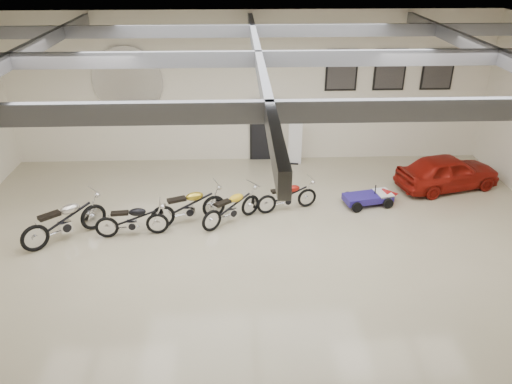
{
  "coord_description": "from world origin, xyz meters",
  "views": [
    {
      "loc": [
        -0.46,
        -10.27,
        6.91
      ],
      "look_at": [
        0.0,
        1.2,
        1.1
      ],
      "focal_mm": 35.0,
      "sensor_mm": 36.0,
      "label": 1
    }
  ],
  "objects_px": {
    "motorcycle_gold": "(188,205)",
    "vintage_car": "(448,172)",
    "banner_stand": "(295,141)",
    "motorcycle_silver": "(64,220)",
    "go_kart": "(373,195)",
    "motorcycle_black": "(132,219)",
    "motorcycle_yellow": "(231,207)",
    "motorcycle_red": "(287,196)"
  },
  "relations": [
    {
      "from": "motorcycle_gold",
      "to": "vintage_car",
      "type": "height_order",
      "value": "vintage_car"
    },
    {
      "from": "banner_stand",
      "to": "motorcycle_silver",
      "type": "xyz_separation_m",
      "value": [
        -6.4,
        -4.63,
        -0.27
      ]
    },
    {
      "from": "banner_stand",
      "to": "motorcycle_gold",
      "type": "distance_m",
      "value": 5.12
    },
    {
      "from": "banner_stand",
      "to": "go_kart",
      "type": "bearing_deg",
      "value": -46.58
    },
    {
      "from": "go_kart",
      "to": "vintage_car",
      "type": "xyz_separation_m",
      "value": [
        2.56,
        0.98,
        0.24
      ]
    },
    {
      "from": "motorcycle_silver",
      "to": "motorcycle_black",
      "type": "bearing_deg",
      "value": -36.35
    },
    {
      "from": "motorcycle_silver",
      "to": "motorcycle_yellow",
      "type": "bearing_deg",
      "value": -31.39
    },
    {
      "from": "motorcycle_gold",
      "to": "motorcycle_red",
      "type": "height_order",
      "value": "motorcycle_gold"
    },
    {
      "from": "motorcycle_silver",
      "to": "go_kart",
      "type": "xyz_separation_m",
      "value": [
        8.34,
        1.58,
        -0.26
      ]
    },
    {
      "from": "motorcycle_yellow",
      "to": "go_kart",
      "type": "height_order",
      "value": "motorcycle_yellow"
    },
    {
      "from": "motorcycle_yellow",
      "to": "motorcycle_red",
      "type": "relative_size",
      "value": 1.07
    },
    {
      "from": "banner_stand",
      "to": "motorcycle_black",
      "type": "height_order",
      "value": "banner_stand"
    },
    {
      "from": "motorcycle_black",
      "to": "motorcycle_gold",
      "type": "relative_size",
      "value": 0.9
    },
    {
      "from": "motorcycle_yellow",
      "to": "motorcycle_red",
      "type": "xyz_separation_m",
      "value": [
        1.57,
        0.66,
        -0.03
      ]
    },
    {
      "from": "banner_stand",
      "to": "motorcycle_red",
      "type": "height_order",
      "value": "banner_stand"
    },
    {
      "from": "vintage_car",
      "to": "motorcycle_silver",
      "type": "bearing_deg",
      "value": 88.36
    },
    {
      "from": "motorcycle_silver",
      "to": "motorcycle_yellow",
      "type": "height_order",
      "value": "motorcycle_silver"
    },
    {
      "from": "motorcycle_silver",
      "to": "motorcycle_gold",
      "type": "height_order",
      "value": "motorcycle_silver"
    },
    {
      "from": "motorcycle_gold",
      "to": "motorcycle_red",
      "type": "bearing_deg",
      "value": -9.13
    },
    {
      "from": "motorcycle_silver",
      "to": "motorcycle_gold",
      "type": "relative_size",
      "value": 1.07
    },
    {
      "from": "motorcycle_gold",
      "to": "go_kart",
      "type": "relative_size",
      "value": 1.2
    },
    {
      "from": "banner_stand",
      "to": "motorcycle_red",
      "type": "distance_m",
      "value": 3.37
    },
    {
      "from": "motorcycle_red",
      "to": "vintage_car",
      "type": "xyz_separation_m",
      "value": [
        5.08,
        1.23,
        0.09
      ]
    },
    {
      "from": "motorcycle_red",
      "to": "go_kart",
      "type": "xyz_separation_m",
      "value": [
        2.52,
        0.25,
        -0.15
      ]
    },
    {
      "from": "banner_stand",
      "to": "vintage_car",
      "type": "relative_size",
      "value": 0.52
    },
    {
      "from": "motorcycle_black",
      "to": "vintage_car",
      "type": "height_order",
      "value": "vintage_car"
    },
    {
      "from": "motorcycle_black",
      "to": "vintage_car",
      "type": "xyz_separation_m",
      "value": [
        9.22,
        2.45,
        0.07
      ]
    },
    {
      "from": "motorcycle_black",
      "to": "motorcycle_gold",
      "type": "xyz_separation_m",
      "value": [
        1.41,
        0.62,
        0.06
      ]
    },
    {
      "from": "banner_stand",
      "to": "vintage_car",
      "type": "bearing_deg",
      "value": -13.72
    },
    {
      "from": "go_kart",
      "to": "motorcycle_gold",
      "type": "bearing_deg",
      "value": 177.34
    },
    {
      "from": "motorcycle_silver",
      "to": "vintage_car",
      "type": "relative_size",
      "value": 0.69
    },
    {
      "from": "motorcycle_red",
      "to": "vintage_car",
      "type": "distance_m",
      "value": 5.22
    },
    {
      "from": "banner_stand",
      "to": "motorcycle_red",
      "type": "relative_size",
      "value": 0.95
    },
    {
      "from": "motorcycle_gold",
      "to": "motorcycle_red",
      "type": "xyz_separation_m",
      "value": [
        2.73,
        0.6,
        -0.08
      ]
    },
    {
      "from": "motorcycle_silver",
      "to": "motorcycle_gold",
      "type": "distance_m",
      "value": 3.17
    },
    {
      "from": "motorcycle_yellow",
      "to": "vintage_car",
      "type": "xyz_separation_m",
      "value": [
        6.65,
        1.89,
        0.06
      ]
    },
    {
      "from": "banner_stand",
      "to": "motorcycle_red",
      "type": "xyz_separation_m",
      "value": [
        -0.58,
        -3.3,
        -0.38
      ]
    },
    {
      "from": "motorcycle_red",
      "to": "motorcycle_gold",
      "type": "bearing_deg",
      "value": 175.87
    },
    {
      "from": "motorcycle_black",
      "to": "motorcycle_yellow",
      "type": "relative_size",
      "value": 0.97
    },
    {
      "from": "banner_stand",
      "to": "motorcycle_gold",
      "type": "bearing_deg",
      "value": -119.45
    },
    {
      "from": "motorcycle_gold",
      "to": "vintage_car",
      "type": "distance_m",
      "value": 8.02
    },
    {
      "from": "motorcycle_gold",
      "to": "motorcycle_red",
      "type": "distance_m",
      "value": 2.8
    }
  ]
}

